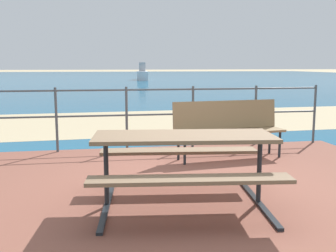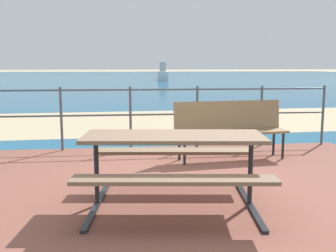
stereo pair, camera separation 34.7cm
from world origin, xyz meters
TOP-DOWN VIEW (x-y plane):
  - ground_plane at (0.00, 0.00)m, footprint 240.00×240.00m
  - patio_paving at (0.00, 0.00)m, footprint 6.40×5.20m
  - sea_water at (0.00, 40.00)m, footprint 90.00×90.00m
  - beach_strip at (0.00, 6.24)m, footprint 54.16×7.14m
  - picnic_table at (-0.21, -0.46)m, footprint 2.00×1.66m
  - park_bench at (0.94, 1.56)m, footprint 1.80×0.62m
  - railing_fence at (0.00, 2.47)m, footprint 5.94×0.04m
  - boat_near at (3.47, 36.43)m, footprint 1.50×5.68m

SIDE VIEW (x-z plane):
  - ground_plane at x=0.00m, z-range 0.00..0.00m
  - sea_water at x=0.00m, z-range 0.00..0.01m
  - beach_strip at x=0.00m, z-range 0.00..0.01m
  - patio_paving at x=0.00m, z-range 0.00..0.06m
  - boat_near at x=3.47m, z-range -0.30..1.45m
  - park_bench at x=0.94m, z-range 0.15..1.05m
  - picnic_table at x=-0.21m, z-range 0.26..1.02m
  - railing_fence at x=0.00m, z-range 0.19..1.29m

